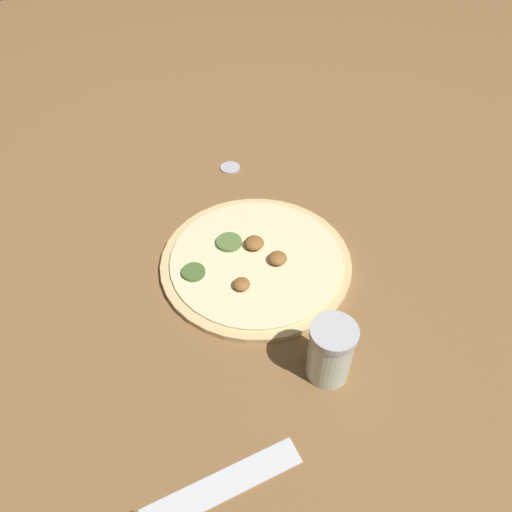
% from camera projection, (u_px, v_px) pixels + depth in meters
% --- Properties ---
extents(ground_plane, '(3.00, 3.00, 0.00)m').
position_uv_depth(ground_plane, '(256.00, 264.00, 0.86)').
color(ground_plane, brown).
extents(pizza, '(0.33, 0.33, 0.03)m').
position_uv_depth(pizza, '(255.00, 261.00, 0.86)').
color(pizza, '#D6B77A').
rests_on(pizza, ground_plane).
extents(spice_jar, '(0.07, 0.07, 0.10)m').
position_uv_depth(spice_jar, '(330.00, 351.00, 0.68)').
color(spice_jar, silver).
rests_on(spice_jar, ground_plane).
extents(loose_cap, '(0.04, 0.04, 0.01)m').
position_uv_depth(loose_cap, '(230.00, 167.00, 1.05)').
color(loose_cap, '#B2B2B7').
rests_on(loose_cap, ground_plane).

